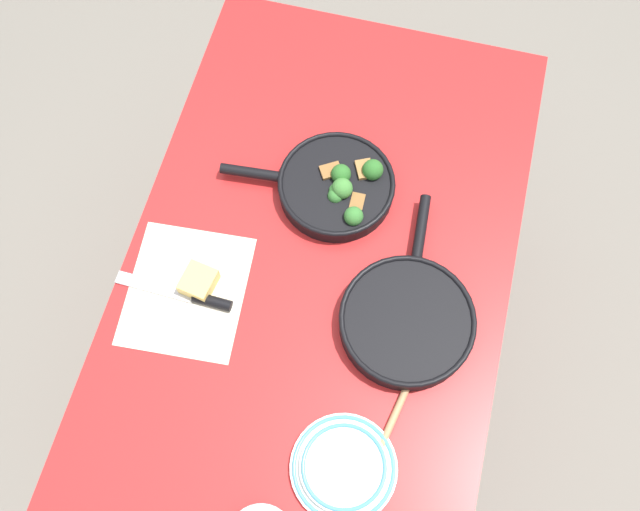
% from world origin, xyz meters
% --- Properties ---
extents(ground_plane, '(14.00, 14.00, 0.00)m').
position_xyz_m(ground_plane, '(0.00, 0.00, 0.00)').
color(ground_plane, slate).
extents(dining_table_red, '(1.33, 0.83, 0.78)m').
position_xyz_m(dining_table_red, '(0.00, 0.00, 0.69)').
color(dining_table_red, red).
rests_on(dining_table_red, ground_plane).
extents(skillet_broccoli, '(0.26, 0.40, 0.08)m').
position_xyz_m(skillet_broccoli, '(-0.17, -0.00, 0.81)').
color(skillet_broccoli, black).
rests_on(skillet_broccoli, dining_table_red).
extents(skillet_eggs, '(0.44, 0.29, 0.05)m').
position_xyz_m(skillet_eggs, '(0.10, 0.21, 0.80)').
color(skillet_eggs, black).
rests_on(skillet_eggs, dining_table_red).
extents(wooden_spoon, '(0.34, 0.09, 0.02)m').
position_xyz_m(wooden_spoon, '(0.25, 0.24, 0.79)').
color(wooden_spoon, tan).
rests_on(wooden_spoon, dining_table_red).
extents(parchment_sheet, '(0.31, 0.27, 0.00)m').
position_xyz_m(parchment_sheet, '(0.14, -0.26, 0.78)').
color(parchment_sheet, beige).
rests_on(parchment_sheet, dining_table_red).
extents(grater_knife, '(0.03, 0.26, 0.02)m').
position_xyz_m(grater_knife, '(0.15, -0.25, 0.79)').
color(grater_knife, silver).
rests_on(grater_knife, dining_table_red).
extents(cheese_block, '(0.08, 0.08, 0.04)m').
position_xyz_m(cheese_block, '(0.12, -0.24, 0.80)').
color(cheese_block, '#EACC66').
rests_on(cheese_block, dining_table_red).
extents(dinner_plate_stack, '(0.21, 0.21, 0.03)m').
position_xyz_m(dinner_plate_stack, '(0.42, 0.15, 0.79)').
color(dinner_plate_stack, white).
rests_on(dinner_plate_stack, dining_table_red).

